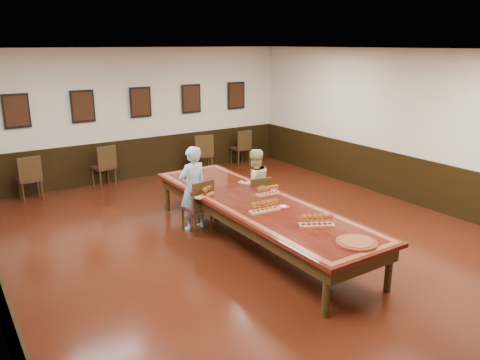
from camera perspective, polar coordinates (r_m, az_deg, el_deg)
floor at (r=8.11m, az=1.96°, el=-7.70°), size 8.00×10.00×0.02m
ceiling at (r=7.41m, az=2.21°, el=15.69°), size 8.00×10.00×0.02m
wall_back at (r=11.97m, az=-12.08°, el=7.86°), size 8.00×0.02×3.20m
wall_right at (r=10.41m, az=20.50°, el=5.96°), size 0.02×10.00×3.20m
chair_man at (r=8.46m, az=-5.30°, el=-3.08°), size 0.53×0.56×0.98m
chair_woman at (r=8.96m, az=2.01°, el=-2.22°), size 0.48×0.51×0.88m
spare_chair_a at (r=11.09m, az=-24.33°, el=0.26°), size 0.49×0.53×1.00m
spare_chair_b at (r=11.55m, az=-16.32°, el=1.69°), size 0.55×0.58×1.00m
spare_chair_c at (r=12.31m, az=-4.60°, el=3.26°), size 0.60×0.63×1.03m
spare_chair_d at (r=13.15m, az=0.05°, el=4.04°), size 0.46×0.50×0.98m
person_man at (r=8.45m, az=-5.78°, el=-1.05°), size 0.62×0.46×1.56m
person_woman at (r=8.96m, az=1.76°, el=-0.54°), size 0.76×0.64×1.38m
pink_phone at (r=8.40m, az=4.17°, el=-1.28°), size 0.11×0.16×0.01m
wainscoting at (r=7.92m, az=2.00°, el=-4.33°), size 8.00×10.00×1.00m
conference_table at (r=7.88m, az=2.00°, el=-3.57°), size 1.40×5.00×0.76m
posters at (r=11.86m, az=-12.03°, el=9.26°), size 6.14×0.04×0.74m
flight_a at (r=8.11m, az=-4.18°, el=-1.43°), size 0.43×0.28×0.16m
flight_b at (r=8.16m, az=3.43°, el=-1.28°), size 0.45×0.17×0.16m
flight_c at (r=7.34m, az=3.04°, el=-3.21°), size 0.52×0.20×0.19m
flight_d at (r=6.85m, az=9.37°, el=-4.89°), size 0.52×0.38×0.19m
red_plate_grp at (r=7.56m, az=5.29°, el=-3.29°), size 0.21×0.21×0.03m
carved_platter at (r=6.40m, az=14.03°, el=-7.41°), size 0.58×0.58×0.04m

